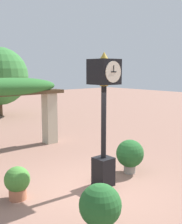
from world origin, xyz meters
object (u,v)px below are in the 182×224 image
pedestal_clock (104,111)px  potted_plant_near_left (100,206)px  potted_plant_near_right (17,182)px  potted_plant_far_left (130,154)px

pedestal_clock → potted_plant_near_left: size_ratio=3.43×
potted_plant_near_right → potted_plant_near_left: bearing=-79.8°
pedestal_clock → potted_plant_near_right: bearing=160.2°
potted_plant_near_left → pedestal_clock: bearing=45.1°
pedestal_clock → potted_plant_near_right: (-2.10, 0.76, -1.59)m
pedestal_clock → potted_plant_near_left: (-1.67, -1.67, -1.42)m
potted_plant_near_right → potted_plant_far_left: size_ratio=0.79×
potted_plant_near_left → potted_plant_near_right: (-0.44, 2.43, -0.17)m
potted_plant_far_left → potted_plant_near_right: bearing=169.7°
pedestal_clock → potted_plant_far_left: pedestal_clock is taller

